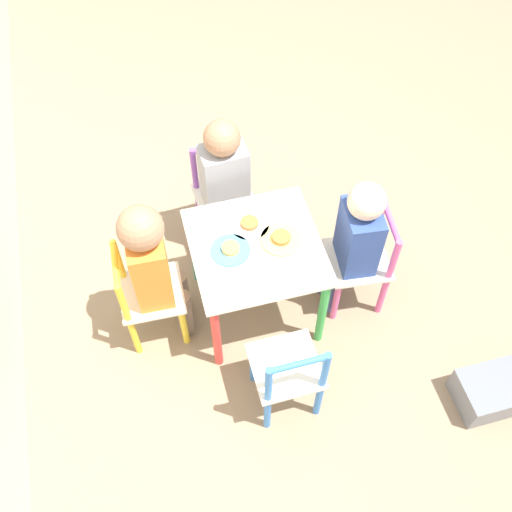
{
  "coord_description": "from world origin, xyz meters",
  "views": [
    {
      "loc": [
        -1.37,
        0.36,
        2.4
      ],
      "look_at": [
        0.0,
        0.0,
        0.41
      ],
      "focal_mm": 42.0,
      "sensor_mm": 36.0,
      "label": 1
    }
  ],
  "objects_px": {
    "chair_yellow": "(147,296)",
    "child_right": "(226,179)",
    "plate_right": "(249,225)",
    "chair_blue": "(288,373)",
    "child_front": "(354,238)",
    "storage_bin": "(491,392)",
    "chair_purple": "(223,197)",
    "chair_pink": "(362,262)",
    "kids_table": "(256,258)",
    "child_back": "(153,263)",
    "plate_back": "(231,250)",
    "plate_front": "(281,239)"
  },
  "relations": [
    {
      "from": "child_front",
      "to": "plate_right",
      "type": "distance_m",
      "value": 0.43
    },
    {
      "from": "kids_table",
      "to": "chair_yellow",
      "type": "height_order",
      "value": "chair_yellow"
    },
    {
      "from": "child_back",
      "to": "plate_back",
      "type": "relative_size",
      "value": 5.04
    },
    {
      "from": "child_front",
      "to": "plate_front",
      "type": "height_order",
      "value": "child_front"
    },
    {
      "from": "child_right",
      "to": "plate_right",
      "type": "xyz_separation_m",
      "value": [
        -0.3,
        -0.03,
        0.03
      ]
    },
    {
      "from": "storage_bin",
      "to": "child_front",
      "type": "bearing_deg",
      "value": 32.84
    },
    {
      "from": "child_back",
      "to": "child_front",
      "type": "relative_size",
      "value": 1.07
    },
    {
      "from": "chair_blue",
      "to": "plate_back",
      "type": "height_order",
      "value": "chair_blue"
    },
    {
      "from": "chair_pink",
      "to": "chair_purple",
      "type": "height_order",
      "value": "same"
    },
    {
      "from": "storage_bin",
      "to": "kids_table",
      "type": "bearing_deg",
      "value": 50.2
    },
    {
      "from": "chair_purple",
      "to": "plate_back",
      "type": "height_order",
      "value": "chair_purple"
    },
    {
      "from": "chair_blue",
      "to": "child_back",
      "type": "bearing_deg",
      "value": -50.03
    },
    {
      "from": "chair_pink",
      "to": "child_right",
      "type": "relative_size",
      "value": 0.7
    },
    {
      "from": "kids_table",
      "to": "child_front",
      "type": "relative_size",
      "value": 0.69
    },
    {
      "from": "child_front",
      "to": "chair_blue",
      "type": "bearing_deg",
      "value": -37.24
    },
    {
      "from": "kids_table",
      "to": "plate_front",
      "type": "xyz_separation_m",
      "value": [
        -0.0,
        -0.1,
        0.09
      ]
    },
    {
      "from": "chair_yellow",
      "to": "chair_purple",
      "type": "xyz_separation_m",
      "value": [
        0.45,
        -0.43,
        0.0
      ]
    },
    {
      "from": "chair_yellow",
      "to": "plate_back",
      "type": "bearing_deg",
      "value": -90.63
    },
    {
      "from": "child_right",
      "to": "chair_pink",
      "type": "bearing_deg",
      "value": -46.81
    },
    {
      "from": "kids_table",
      "to": "chair_pink",
      "type": "xyz_separation_m",
      "value": [
        -0.05,
        -0.47,
        -0.13
      ]
    },
    {
      "from": "chair_pink",
      "to": "child_right",
      "type": "height_order",
      "value": "child_right"
    },
    {
      "from": "chair_pink",
      "to": "child_back",
      "type": "bearing_deg",
      "value": -88.25
    },
    {
      "from": "chair_blue",
      "to": "child_back",
      "type": "distance_m",
      "value": 0.68
    },
    {
      "from": "chair_purple",
      "to": "plate_right",
      "type": "bearing_deg",
      "value": -88.78
    },
    {
      "from": "kids_table",
      "to": "plate_front",
      "type": "height_order",
      "value": "plate_front"
    },
    {
      "from": "kids_table",
      "to": "child_right",
      "type": "height_order",
      "value": "child_right"
    },
    {
      "from": "chair_pink",
      "to": "plate_back",
      "type": "bearing_deg",
      "value": -88.92
    },
    {
      "from": "chair_pink",
      "to": "child_right",
      "type": "bearing_deg",
      "value": -126.53
    },
    {
      "from": "plate_right",
      "to": "storage_bin",
      "type": "bearing_deg",
      "value": -133.85
    },
    {
      "from": "chair_yellow",
      "to": "child_right",
      "type": "relative_size",
      "value": 0.7
    },
    {
      "from": "kids_table",
      "to": "chair_pink",
      "type": "bearing_deg",
      "value": -95.98
    },
    {
      "from": "chair_pink",
      "to": "chair_purple",
      "type": "xyz_separation_m",
      "value": [
        0.52,
        0.5,
        0.0
      ]
    },
    {
      "from": "chair_yellow",
      "to": "plate_front",
      "type": "xyz_separation_m",
      "value": [
        -0.02,
        -0.57,
        0.22
      ]
    },
    {
      "from": "kids_table",
      "to": "storage_bin",
      "type": "relative_size",
      "value": 1.92
    },
    {
      "from": "child_front",
      "to": "storage_bin",
      "type": "height_order",
      "value": "child_front"
    },
    {
      "from": "chair_blue",
      "to": "chair_purple",
      "type": "bearing_deg",
      "value": -88.11
    },
    {
      "from": "child_right",
      "to": "plate_right",
      "type": "distance_m",
      "value": 0.31
    },
    {
      "from": "chair_pink",
      "to": "child_back",
      "type": "xyz_separation_m",
      "value": [
        0.06,
        0.88,
        0.22
      ]
    },
    {
      "from": "chair_pink",
      "to": "plate_right",
      "type": "height_order",
      "value": "chair_pink"
    },
    {
      "from": "chair_purple",
      "to": "child_back",
      "type": "height_order",
      "value": "child_back"
    },
    {
      "from": "chair_purple",
      "to": "chair_yellow",
      "type": "bearing_deg",
      "value": -138.26
    },
    {
      "from": "chair_yellow",
      "to": "child_right",
      "type": "distance_m",
      "value": 0.62
    },
    {
      "from": "child_front",
      "to": "child_right",
      "type": "xyz_separation_m",
      "value": [
        0.45,
        0.44,
        0.01
      ]
    },
    {
      "from": "chair_purple",
      "to": "plate_back",
      "type": "distance_m",
      "value": 0.52
    },
    {
      "from": "plate_back",
      "to": "child_right",
      "type": "bearing_deg",
      "value": -10.23
    },
    {
      "from": "chair_yellow",
      "to": "child_right",
      "type": "bearing_deg",
      "value": -46.2
    },
    {
      "from": "chair_yellow",
      "to": "plate_right",
      "type": "bearing_deg",
      "value": -77.4
    },
    {
      "from": "chair_purple",
      "to": "child_right",
      "type": "xyz_separation_m",
      "value": [
        -0.06,
        -0.0,
        0.19
      ]
    },
    {
      "from": "chair_blue",
      "to": "child_front",
      "type": "relative_size",
      "value": 0.71
    },
    {
      "from": "kids_table",
      "to": "plate_right",
      "type": "xyz_separation_m",
      "value": [
        0.1,
        0.0,
        0.09
      ]
    }
  ]
}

